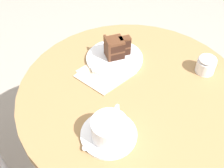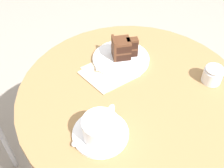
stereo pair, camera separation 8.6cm
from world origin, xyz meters
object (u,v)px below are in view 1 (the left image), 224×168
(teaspoon, at_px, (96,148))
(saucer, at_px, (109,134))
(sugar_pot, at_px, (206,64))
(coffee_cup, at_px, (110,128))
(cake_plate, at_px, (115,58))
(cake_slice, at_px, (116,48))
(fork, at_px, (108,67))
(napkin, at_px, (104,73))

(teaspoon, bearing_deg, saucer, -114.77)
(teaspoon, bearing_deg, sugar_pot, -130.56)
(coffee_cup, relative_size, sugar_pot, 2.09)
(coffee_cup, xyz_separation_m, cake_plate, (0.31, 0.08, -0.04))
(saucer, distance_m, sugar_pot, 0.42)
(coffee_cup, distance_m, teaspoon, 0.06)
(cake_slice, height_order, sugar_pot, cake_slice)
(fork, distance_m, sugar_pot, 0.33)
(saucer, bearing_deg, napkin, 21.61)
(teaspoon, height_order, fork, fork)
(teaspoon, distance_m, sugar_pot, 0.47)
(cake_plate, xyz_separation_m, fork, (-0.06, 0.00, 0.01))
(fork, relative_size, napkin, 0.64)
(saucer, relative_size, cake_plate, 0.79)
(cake_plate, relative_size, cake_slice, 2.11)
(cake_slice, distance_m, fork, 0.08)
(coffee_cup, xyz_separation_m, fork, (0.25, 0.09, -0.03))
(saucer, height_order, cake_plate, cake_plate)
(fork, bearing_deg, cake_plate, -127.46)
(coffee_cup, distance_m, napkin, 0.26)
(coffee_cup, height_order, napkin, coffee_cup)
(teaspoon, distance_m, napkin, 0.30)
(napkin, relative_size, sugar_pot, 3.28)
(saucer, relative_size, cake_slice, 1.66)
(fork, bearing_deg, napkin, 37.14)
(saucer, xyz_separation_m, cake_plate, (0.31, 0.08, 0.00))
(coffee_cup, height_order, cake_plate, coffee_cup)
(cake_slice, bearing_deg, fork, 175.04)
(saucer, relative_size, napkin, 0.76)
(teaspoon, relative_size, fork, 0.80)
(saucer, height_order, napkin, saucer)
(cake_plate, height_order, fork, fork)
(cake_plate, bearing_deg, napkin, 171.31)
(coffee_cup, xyz_separation_m, sugar_pot, (0.35, -0.23, -0.01))
(napkin, bearing_deg, saucer, -158.39)
(sugar_pot, bearing_deg, cake_plate, 96.58)
(saucer, distance_m, napkin, 0.25)
(teaspoon, distance_m, cake_slice, 0.38)
(cake_slice, xyz_separation_m, fork, (-0.07, 0.01, -0.03))
(coffee_cup, relative_size, napkin, 0.64)
(cake_slice, xyz_separation_m, sugar_pot, (0.03, -0.31, -0.02))
(coffee_cup, relative_size, cake_slice, 1.39)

